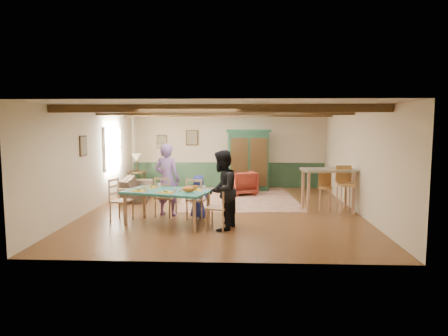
{
  "coord_description": "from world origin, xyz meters",
  "views": [
    {
      "loc": [
        0.49,
        -10.43,
        2.3
      ],
      "look_at": [
        0.04,
        -0.07,
        1.15
      ],
      "focal_mm": 32.0,
      "sensor_mm": 36.0,
      "label": 1
    }
  ],
  "objects_px": {
    "dining_chair_far_left": "(166,196)",
    "bar_stool_left": "(325,192)",
    "person_woman": "(222,190)",
    "armchair": "(242,183)",
    "table_lamp": "(136,163)",
    "dining_chair_far_right": "(197,198)",
    "dining_chair_end_left": "(121,200)",
    "person_man": "(167,180)",
    "bar_stool_right": "(346,190)",
    "cat": "(189,189)",
    "counter_table": "(328,190)",
    "sofa": "(137,188)",
    "armoire": "(248,160)",
    "end_table": "(137,181)",
    "dining_table": "(167,208)",
    "person_child": "(198,197)",
    "dining_chair_end_right": "(217,207)"
  },
  "relations": [
    {
      "from": "dining_chair_far_left",
      "to": "bar_stool_left",
      "type": "distance_m",
      "value": 4.17
    },
    {
      "from": "person_woman",
      "to": "armchair",
      "type": "bearing_deg",
      "value": -169.67
    },
    {
      "from": "table_lamp",
      "to": "dining_chair_far_right",
      "type": "bearing_deg",
      "value": -57.96
    },
    {
      "from": "dining_chair_end_left",
      "to": "person_man",
      "type": "relative_size",
      "value": 0.55
    },
    {
      "from": "table_lamp",
      "to": "bar_stool_right",
      "type": "height_order",
      "value": "table_lamp"
    },
    {
      "from": "person_woman",
      "to": "cat",
      "type": "bearing_deg",
      "value": -81.87
    },
    {
      "from": "counter_table",
      "to": "bar_stool_right",
      "type": "distance_m",
      "value": 0.52
    },
    {
      "from": "dining_chair_far_left",
      "to": "sofa",
      "type": "relative_size",
      "value": 0.47
    },
    {
      "from": "armoire",
      "to": "end_table",
      "type": "bearing_deg",
      "value": 174.67
    },
    {
      "from": "dining_table",
      "to": "bar_stool_right",
      "type": "xyz_separation_m",
      "value": [
        4.33,
        1.24,
        0.22
      ]
    },
    {
      "from": "dining_chair_end_left",
      "to": "table_lamp",
      "type": "bearing_deg",
      "value": 26.27
    },
    {
      "from": "cat",
      "to": "armchair",
      "type": "distance_m",
      "value": 4.43
    },
    {
      "from": "dining_chair_end_left",
      "to": "armchair",
      "type": "distance_m",
      "value": 4.64
    },
    {
      "from": "dining_chair_far_left",
      "to": "table_lamp",
      "type": "height_order",
      "value": "table_lamp"
    },
    {
      "from": "counter_table",
      "to": "armoire",
      "type": "bearing_deg",
      "value": 122.83
    },
    {
      "from": "armoire",
      "to": "bar_stool_right",
      "type": "relative_size",
      "value": 1.71
    },
    {
      "from": "dining_chair_far_right",
      "to": "person_child",
      "type": "distance_m",
      "value": 0.09
    },
    {
      "from": "dining_chair_end_left",
      "to": "person_child",
      "type": "bearing_deg",
      "value": -62.7
    },
    {
      "from": "counter_table",
      "to": "dining_chair_far_left",
      "type": "bearing_deg",
      "value": -169.72
    },
    {
      "from": "cat",
      "to": "table_lamp",
      "type": "relative_size",
      "value": 0.63
    },
    {
      "from": "person_child",
      "to": "bar_stool_right",
      "type": "xyz_separation_m",
      "value": [
        3.7,
        0.55,
        0.09
      ]
    },
    {
      "from": "dining_chair_far_left",
      "to": "end_table",
      "type": "distance_m",
      "value": 4.25
    },
    {
      "from": "dining_table",
      "to": "table_lamp",
      "type": "bearing_deg",
      "value": 112.5
    },
    {
      "from": "dining_chair_end_right",
      "to": "counter_table",
      "type": "bearing_deg",
      "value": 140.72
    },
    {
      "from": "bar_stool_left",
      "to": "dining_chair_end_right",
      "type": "bearing_deg",
      "value": -138.6
    },
    {
      "from": "sofa",
      "to": "counter_table",
      "type": "height_order",
      "value": "counter_table"
    },
    {
      "from": "dining_chair_far_left",
      "to": "person_child",
      "type": "distance_m",
      "value": 0.85
    },
    {
      "from": "dining_table",
      "to": "counter_table",
      "type": "xyz_separation_m",
      "value": [
        3.96,
        1.6,
        0.17
      ]
    },
    {
      "from": "person_woman",
      "to": "sofa",
      "type": "xyz_separation_m",
      "value": [
        -2.85,
        3.7,
        -0.56
      ]
    },
    {
      "from": "end_table",
      "to": "bar_stool_right",
      "type": "height_order",
      "value": "bar_stool_right"
    },
    {
      "from": "dining_chair_end_left",
      "to": "armoire",
      "type": "relative_size",
      "value": 0.47
    },
    {
      "from": "dining_chair_end_left",
      "to": "person_man",
      "type": "height_order",
      "value": "person_man"
    },
    {
      "from": "dining_chair_end_left",
      "to": "person_woman",
      "type": "relative_size",
      "value": 0.58
    },
    {
      "from": "person_man",
      "to": "cat",
      "type": "distance_m",
      "value": 1.38
    },
    {
      "from": "armchair",
      "to": "sofa",
      "type": "height_order",
      "value": "armchair"
    },
    {
      "from": "person_child",
      "to": "end_table",
      "type": "bearing_deg",
      "value": -41.15
    },
    {
      "from": "cat",
      "to": "person_woman",
      "type": "bearing_deg",
      "value": 8.13
    },
    {
      "from": "person_man",
      "to": "bar_stool_left",
      "type": "distance_m",
      "value": 4.15
    },
    {
      "from": "armoire",
      "to": "table_lamp",
      "type": "height_order",
      "value": "armoire"
    },
    {
      "from": "dining_table",
      "to": "sofa",
      "type": "height_order",
      "value": "dining_table"
    },
    {
      "from": "armchair",
      "to": "bar_stool_right",
      "type": "xyz_separation_m",
      "value": [
        2.63,
        -2.74,
        0.23
      ]
    },
    {
      "from": "dining_chair_end_right",
      "to": "bar_stool_left",
      "type": "xyz_separation_m",
      "value": [
        2.74,
        1.97,
        0.0
      ]
    },
    {
      "from": "dining_chair_end_right",
      "to": "bar_stool_left",
      "type": "bearing_deg",
      "value": 141.73
    },
    {
      "from": "person_woman",
      "to": "cat",
      "type": "distance_m",
      "value": 0.74
    },
    {
      "from": "end_table",
      "to": "counter_table",
      "type": "xyz_separation_m",
      "value": [
        5.91,
        -3.12,
        0.23
      ]
    },
    {
      "from": "cat",
      "to": "bar_stool_left",
      "type": "bearing_deg",
      "value": 45.34
    },
    {
      "from": "dining_chair_far_left",
      "to": "person_man",
      "type": "bearing_deg",
      "value": -90.0
    },
    {
      "from": "dining_chair_far_right",
      "to": "cat",
      "type": "xyz_separation_m",
      "value": [
        -0.09,
        -0.87,
        0.38
      ]
    },
    {
      "from": "person_child",
      "to": "bar_stool_left",
      "type": "height_order",
      "value": "person_child"
    },
    {
      "from": "dining_chair_far_left",
      "to": "armchair",
      "type": "relative_size",
      "value": 1.18
    }
  ]
}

